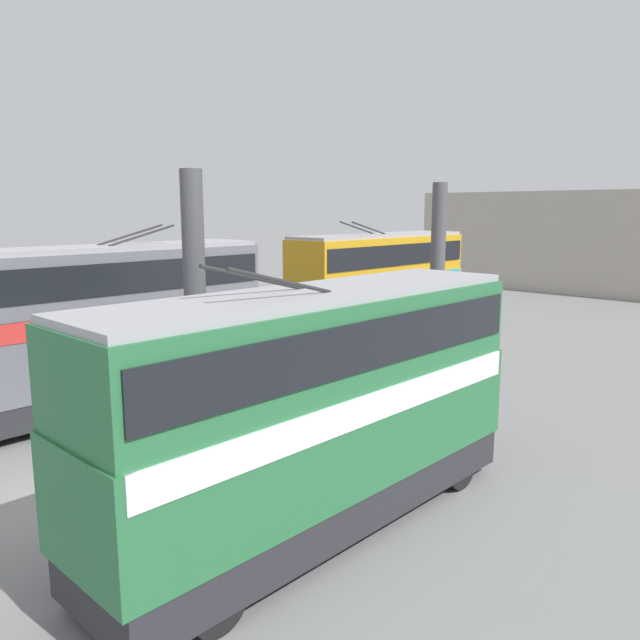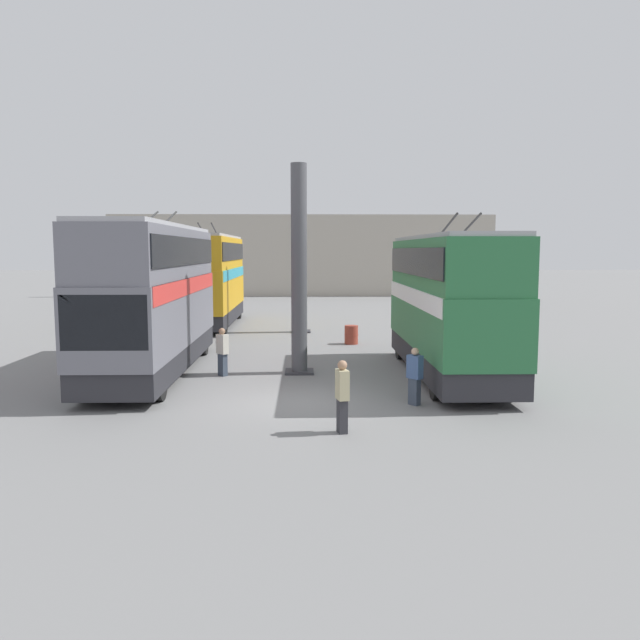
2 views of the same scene
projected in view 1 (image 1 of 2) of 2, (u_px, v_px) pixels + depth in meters
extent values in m
plane|color=slate|center=(35.00, 506.00, 13.37)|extent=(240.00, 240.00, 0.00)
cylinder|color=#4C4C51|center=(196.00, 315.00, 15.80)|extent=(0.55, 0.55, 7.25)
cube|color=#333338|center=(201.00, 449.00, 16.43)|extent=(1.00, 1.00, 0.08)
cylinder|color=#4C4C51|center=(437.00, 280.00, 23.67)|extent=(0.55, 0.55, 7.25)
cube|color=#333338|center=(434.00, 371.00, 24.30)|extent=(1.00, 1.00, 0.08)
cylinder|color=black|center=(458.00, 467.00, 14.16)|extent=(1.02, 0.30, 1.02)
cylinder|color=black|center=(385.00, 443.00, 15.59)|extent=(1.02, 0.30, 1.02)
cylinder|color=black|center=(216.00, 602.00, 9.29)|extent=(1.02, 0.30, 1.02)
cylinder|color=black|center=(141.00, 549.00, 10.72)|extent=(1.02, 0.30, 1.02)
cube|color=#28282D|center=(318.00, 496.00, 12.34)|extent=(9.63, 2.45, 0.78)
cube|color=#286B3D|center=(318.00, 430.00, 12.10)|extent=(9.83, 2.50, 1.97)
cube|color=white|center=(318.00, 395.00, 11.97)|extent=(9.53, 2.54, 0.55)
cube|color=#286B3D|center=(318.00, 340.00, 11.78)|extent=(9.73, 2.43, 1.62)
cube|color=black|center=(318.00, 336.00, 11.77)|extent=(9.43, 2.51, 0.89)
cube|color=#9E9EA3|center=(318.00, 294.00, 11.63)|extent=(9.63, 2.25, 0.14)
cube|color=black|center=(453.00, 373.00, 15.53)|extent=(0.12, 2.30, 1.26)
cylinder|color=#282828|center=(283.00, 281.00, 10.45)|extent=(2.35, 0.07, 0.65)
cylinder|color=#282828|center=(255.00, 278.00, 10.93)|extent=(2.35, 0.07, 0.65)
cylinder|color=black|center=(223.00, 377.00, 21.82)|extent=(0.98, 0.30, 0.98)
cylinder|color=black|center=(189.00, 366.00, 23.25)|extent=(0.98, 0.30, 0.98)
cube|color=#28282D|center=(106.00, 389.00, 19.76)|extent=(10.68, 2.45, 0.77)
cube|color=slate|center=(103.00, 342.00, 19.49)|extent=(10.90, 2.50, 2.30)
cube|color=red|center=(101.00, 314.00, 19.34)|extent=(10.57, 2.54, 0.55)
cube|color=slate|center=(99.00, 278.00, 19.14)|extent=(10.79, 2.43, 1.69)
cube|color=black|center=(99.00, 275.00, 19.12)|extent=(10.46, 2.51, 0.93)
cube|color=#9E9EA3|center=(97.00, 248.00, 18.98)|extent=(10.68, 2.25, 0.14)
cylinder|color=#282828|center=(142.00, 235.00, 19.65)|extent=(2.35, 0.07, 0.65)
cylinder|color=#282828|center=(131.00, 235.00, 20.12)|extent=(2.35, 0.07, 0.65)
cylinder|color=black|center=(441.00, 324.00, 31.72)|extent=(1.00, 0.30, 1.00)
cylinder|color=black|center=(407.00, 319.00, 33.14)|extent=(1.00, 0.30, 1.00)
cylinder|color=black|center=(347.00, 347.00, 26.49)|extent=(1.00, 0.30, 1.00)
cylinder|color=black|center=(311.00, 340.00, 27.92)|extent=(1.00, 0.30, 1.00)
cube|color=#28282D|center=(379.00, 328.00, 29.72)|extent=(10.12, 2.45, 0.78)
cube|color=gold|center=(380.00, 297.00, 29.45)|extent=(10.33, 2.50, 2.22)
cube|color=teal|center=(380.00, 280.00, 29.30)|extent=(10.02, 2.54, 0.55)
cube|color=gold|center=(380.00, 255.00, 29.10)|extent=(10.22, 2.43, 1.73)
cube|color=black|center=(380.00, 254.00, 29.09)|extent=(9.91, 2.51, 0.95)
cube|color=#9E9EA3|center=(381.00, 235.00, 28.94)|extent=(10.12, 2.25, 0.14)
cube|color=black|center=(439.00, 283.00, 33.05)|extent=(0.12, 2.30, 1.42)
cylinder|color=#282828|center=(369.00, 228.00, 27.72)|extent=(2.35, 0.07, 0.65)
cylinder|color=#282828|center=(357.00, 228.00, 28.19)|extent=(2.35, 0.07, 0.65)
cube|color=#384251|center=(132.00, 418.00, 17.82)|extent=(0.35, 0.35, 0.77)
cube|color=beige|center=(130.00, 394.00, 17.69)|extent=(0.47, 0.46, 0.67)
sphere|color=#A37A5B|center=(130.00, 379.00, 17.61)|extent=(0.22, 0.22, 0.22)
cube|color=#384251|center=(89.00, 554.00, 10.83)|extent=(0.36, 0.35, 0.75)
cube|color=#3D5684|center=(86.00, 516.00, 10.71)|extent=(0.48, 0.45, 0.65)
sphere|color=tan|center=(84.00, 493.00, 10.63)|extent=(0.21, 0.21, 0.21)
cylinder|color=#933828|center=(421.00, 398.00, 19.57)|extent=(0.62, 0.62, 0.86)
cylinder|color=#933828|center=(421.00, 398.00, 19.57)|extent=(0.65, 0.65, 0.04)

